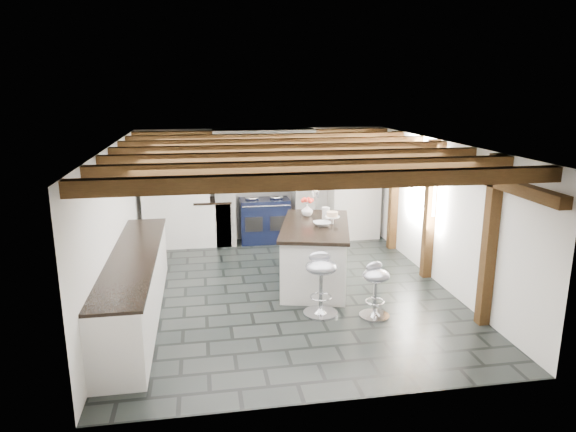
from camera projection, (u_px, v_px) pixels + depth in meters
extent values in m
plane|color=black|center=(286.00, 290.00, 8.08)|extent=(6.00, 6.00, 0.00)
plane|color=white|center=(262.00, 184.00, 10.67)|extent=(5.00, 0.00, 5.00)
plane|color=white|center=(115.00, 227.00, 7.39)|extent=(0.00, 6.00, 6.00)
plane|color=white|center=(440.00, 213.00, 8.21)|extent=(0.00, 6.00, 6.00)
plane|color=white|center=(286.00, 144.00, 7.52)|extent=(6.00, 6.00, 0.00)
cube|color=silver|center=(225.00, 198.00, 10.30)|extent=(0.40, 0.60, 1.90)
cube|color=silver|center=(303.00, 195.00, 10.56)|extent=(0.40, 0.60, 1.90)
cube|color=#4D3316|center=(264.00, 145.00, 10.18)|extent=(2.10, 0.65, 0.18)
cube|color=silver|center=(263.00, 137.00, 10.14)|extent=(2.00, 0.60, 0.31)
cube|color=black|center=(266.00, 144.00, 9.86)|extent=(1.00, 0.03, 0.22)
cube|color=silver|center=(266.00, 144.00, 9.84)|extent=(0.90, 0.01, 0.14)
cube|color=white|center=(176.00, 197.00, 10.13)|extent=(1.30, 0.58, 2.00)
cube|color=white|center=(354.00, 191.00, 10.73)|extent=(1.00, 0.58, 2.00)
cube|color=white|center=(135.00, 287.00, 7.04)|extent=(0.60, 3.80, 0.88)
cube|color=black|center=(133.00, 255.00, 6.93)|extent=(0.64, 3.80, 0.04)
cube|color=white|center=(213.00, 223.00, 10.38)|extent=(0.70, 0.60, 0.88)
cube|color=black|center=(212.00, 200.00, 10.27)|extent=(0.74, 0.64, 0.04)
cube|color=#4D3316|center=(439.00, 163.00, 8.00)|extent=(0.15, 5.80, 0.14)
plane|color=white|center=(424.00, 182.00, 8.68)|extent=(0.00, 0.90, 0.90)
cube|color=#4D3316|center=(329.00, 181.00, 5.06)|extent=(5.00, 0.16, 0.16)
cube|color=#4D3316|center=(311.00, 167.00, 5.89)|extent=(5.00, 0.16, 0.16)
cube|color=#4D3316|center=(297.00, 157.00, 6.71)|extent=(5.00, 0.16, 0.16)
cube|color=#4D3316|center=(286.00, 150.00, 7.54)|extent=(5.00, 0.16, 0.16)
cube|color=#4D3316|center=(277.00, 144.00, 8.37)|extent=(5.00, 0.16, 0.16)
cube|color=#4D3316|center=(270.00, 138.00, 9.20)|extent=(5.00, 0.16, 0.16)
cube|color=#4D3316|center=(264.00, 134.00, 10.03)|extent=(5.00, 0.16, 0.16)
cube|color=#4D3316|center=(489.00, 242.00, 6.67)|extent=(0.15, 0.15, 2.30)
cube|color=#4D3316|center=(430.00, 210.00, 8.39)|extent=(0.15, 0.15, 2.30)
cube|color=#4D3316|center=(394.00, 191.00, 9.92)|extent=(0.15, 0.15, 2.30)
cylinder|color=black|center=(316.00, 168.00, 7.64)|extent=(0.01, 0.01, 0.56)
cylinder|color=white|center=(316.00, 190.00, 7.72)|extent=(0.09, 0.09, 0.22)
cylinder|color=black|center=(315.00, 165.00, 7.93)|extent=(0.01, 0.01, 0.56)
cylinder|color=white|center=(315.00, 186.00, 8.01)|extent=(0.09, 0.09, 0.22)
cylinder|color=black|center=(314.00, 163.00, 8.23)|extent=(0.01, 0.01, 0.56)
cylinder|color=white|center=(314.00, 183.00, 8.31)|extent=(0.09, 0.09, 0.22)
cube|color=black|center=(265.00, 220.00, 10.53)|extent=(1.00, 0.60, 0.90)
ellipsoid|color=silver|center=(252.00, 198.00, 10.38)|extent=(0.28, 0.28, 0.11)
ellipsoid|color=silver|center=(276.00, 197.00, 10.46)|extent=(0.28, 0.28, 0.11)
cylinder|color=silver|center=(266.00, 206.00, 10.14)|extent=(0.95, 0.03, 0.03)
cube|color=black|center=(254.00, 224.00, 10.21)|extent=(0.35, 0.02, 0.30)
cube|color=black|center=(279.00, 223.00, 10.29)|extent=(0.35, 0.02, 0.30)
cube|color=white|center=(315.00, 255.00, 8.29)|extent=(1.40, 2.09, 0.93)
cube|color=black|center=(315.00, 226.00, 8.17)|extent=(1.51, 2.19, 0.05)
imported|color=white|center=(307.00, 210.00, 8.66)|extent=(0.24, 0.24, 0.20)
ellipsoid|color=red|center=(307.00, 201.00, 8.62)|extent=(0.21, 0.21, 0.13)
cylinder|color=white|center=(326.00, 213.00, 8.49)|extent=(0.13, 0.13, 0.19)
imported|color=white|center=(322.00, 224.00, 8.04)|extent=(0.34, 0.34, 0.07)
cylinder|color=white|center=(332.00, 220.00, 8.18)|extent=(0.05, 0.05, 0.11)
cylinder|color=white|center=(332.00, 217.00, 8.16)|extent=(0.23, 0.23, 0.02)
cylinder|color=beige|center=(332.00, 214.00, 8.15)|extent=(0.18, 0.18, 0.07)
cylinder|color=silver|center=(374.00, 316.00, 7.14)|extent=(0.42, 0.42, 0.03)
cone|color=silver|center=(374.00, 313.00, 7.13)|extent=(0.19, 0.19, 0.08)
cylinder|color=silver|center=(375.00, 296.00, 7.07)|extent=(0.05, 0.05, 0.52)
torus|color=silver|center=(375.00, 301.00, 7.09)|extent=(0.27, 0.27, 0.02)
ellipsoid|color=#9A9CA8|center=(376.00, 275.00, 6.99)|extent=(0.48, 0.48, 0.17)
ellipsoid|color=#9A9CA8|center=(372.00, 267.00, 7.05)|extent=(0.29, 0.18, 0.15)
cylinder|color=silver|center=(320.00, 313.00, 7.22)|extent=(0.48, 0.48, 0.03)
cone|color=silver|center=(321.00, 310.00, 7.20)|extent=(0.22, 0.22, 0.09)
cylinder|color=silver|center=(321.00, 290.00, 7.13)|extent=(0.05, 0.05, 0.60)
torus|color=silver|center=(321.00, 297.00, 7.16)|extent=(0.31, 0.31, 0.02)
ellipsoid|color=#9A9CA8|center=(321.00, 267.00, 7.05)|extent=(0.46, 0.46, 0.20)
ellipsoid|color=#9A9CA8|center=(320.00, 257.00, 7.13)|extent=(0.31, 0.14, 0.17)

